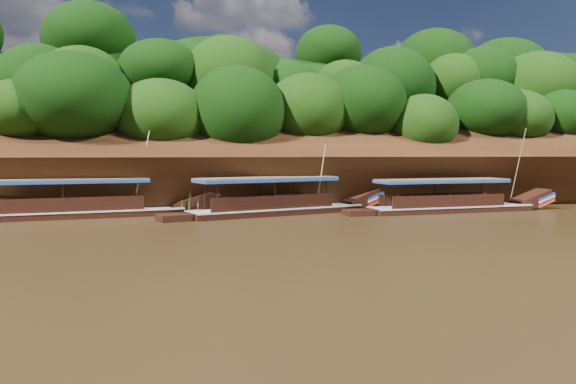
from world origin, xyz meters
The scene contains 6 objects.
ground centered at (0.00, 0.00, 0.00)m, with size 160.00×160.00×0.00m, color black.
riverbank centered at (-0.01, 22.73, 1.89)m, with size 120.00×30.06×19.40m.
boat_0 centered at (11.28, 6.52, 0.51)m, with size 14.01×3.11×6.08m.
boat_1 centered at (-0.56, 7.79, 0.55)m, with size 14.12×5.99×5.05m.
boat_2 centered at (-12.96, 8.83, 0.55)m, with size 15.56×4.24×6.24m.
reeds centered at (-3.79, 9.53, 0.82)m, with size 50.06×2.37×1.91m.
Camera 1 is at (-8.80, -28.00, 4.02)m, focal length 35.00 mm.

